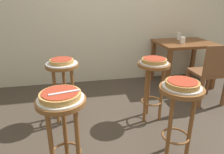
# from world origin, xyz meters

# --- Properties ---
(ground_plane) EXTENTS (6.00, 6.00, 0.00)m
(ground_plane) POSITION_xyz_m (0.00, 0.00, 0.00)
(ground_plane) COLOR #42382D
(stool_foreground) EXTENTS (0.36, 0.36, 0.71)m
(stool_foreground) POSITION_xyz_m (-0.79, -0.47, 0.52)
(stool_foreground) COLOR brown
(stool_foreground) RESTS_ON ground_plane
(serving_plate_foreground) EXTENTS (0.34, 0.34, 0.01)m
(serving_plate_foreground) POSITION_xyz_m (-0.79, -0.47, 0.72)
(serving_plate_foreground) COLOR white
(serving_plate_foreground) RESTS_ON stool_foreground
(pizza_foreground) EXTENTS (0.30, 0.30, 0.05)m
(pizza_foreground) POSITION_xyz_m (-0.79, -0.47, 0.75)
(pizza_foreground) COLOR tan
(pizza_foreground) RESTS_ON serving_plate_foreground
(stool_middle) EXTENTS (0.36, 0.36, 0.71)m
(stool_middle) POSITION_xyz_m (0.17, -0.44, 0.52)
(stool_middle) COLOR brown
(stool_middle) RESTS_ON ground_plane
(serving_plate_middle) EXTENTS (0.32, 0.32, 0.01)m
(serving_plate_middle) POSITION_xyz_m (0.17, -0.44, 0.72)
(serving_plate_middle) COLOR silver
(serving_plate_middle) RESTS_ON stool_middle
(pizza_middle) EXTENTS (0.27, 0.27, 0.05)m
(pizza_middle) POSITION_xyz_m (0.17, -0.44, 0.75)
(pizza_middle) COLOR #B78442
(pizza_middle) RESTS_ON serving_plate_middle
(stool_leftside) EXTENTS (0.36, 0.36, 0.71)m
(stool_leftside) POSITION_xyz_m (0.21, 0.23, 0.52)
(stool_leftside) COLOR brown
(stool_leftside) RESTS_ON ground_plane
(serving_plate_leftside) EXTENTS (0.32, 0.32, 0.01)m
(serving_plate_leftside) POSITION_xyz_m (0.21, 0.23, 0.72)
(serving_plate_leftside) COLOR silver
(serving_plate_leftside) RESTS_ON stool_leftside
(pizza_leftside) EXTENTS (0.28, 0.28, 0.05)m
(pizza_leftside) POSITION_xyz_m (0.21, 0.23, 0.75)
(pizza_leftside) COLOR #B78442
(pizza_leftside) RESTS_ON serving_plate_leftside
(stool_rear) EXTENTS (0.36, 0.36, 0.71)m
(stool_rear) POSITION_xyz_m (-0.80, 0.40, 0.52)
(stool_rear) COLOR brown
(stool_rear) RESTS_ON ground_plane
(serving_plate_rear) EXTENTS (0.35, 0.35, 0.01)m
(serving_plate_rear) POSITION_xyz_m (-0.80, 0.40, 0.72)
(serving_plate_rear) COLOR silver
(serving_plate_rear) RESTS_ON stool_rear
(pizza_rear) EXTENTS (0.26, 0.26, 0.05)m
(pizza_rear) POSITION_xyz_m (-0.80, 0.40, 0.75)
(pizza_rear) COLOR tan
(pizza_rear) RESTS_ON serving_plate_rear
(dining_table) EXTENTS (0.90, 0.72, 0.73)m
(dining_table) POSITION_xyz_m (1.13, 1.19, 0.61)
(dining_table) COLOR brown
(dining_table) RESTS_ON ground_plane
(cup_near_edge) EXTENTS (0.07, 0.07, 0.10)m
(cup_near_edge) POSITION_xyz_m (1.02, 1.08, 0.78)
(cup_near_edge) COLOR silver
(cup_near_edge) RESTS_ON dining_table
(cup_far_edge) EXTENTS (0.07, 0.07, 0.12)m
(cup_far_edge) POSITION_xyz_m (1.13, 1.39, 0.79)
(cup_far_edge) COLOR silver
(cup_far_edge) RESTS_ON dining_table
(condiment_shaker) EXTENTS (0.04, 0.04, 0.09)m
(condiment_shaker) POSITION_xyz_m (1.05, 1.17, 0.77)
(condiment_shaker) COLOR white
(condiment_shaker) RESTS_ON dining_table
(wooden_chair) EXTENTS (0.40, 0.40, 0.85)m
(wooden_chair) POSITION_xyz_m (1.13, 0.46, 0.47)
(wooden_chair) COLOR brown
(wooden_chair) RESTS_ON ground_plane
(pizza_server_knife) EXTENTS (0.22, 0.07, 0.01)m
(pizza_server_knife) POSITION_xyz_m (-0.76, -0.49, 0.78)
(pizza_server_knife) COLOR silver
(pizza_server_knife) RESTS_ON pizza_foreground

